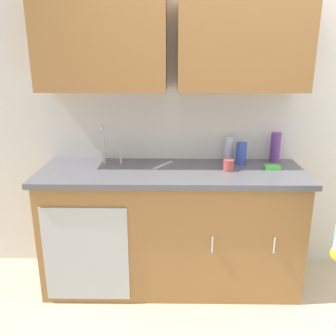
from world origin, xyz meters
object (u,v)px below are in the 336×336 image
bottle_cleaner_spray (275,147)px  knife_on_counter (163,165)px  bottle_dish_liquid (229,149)px  sink (106,171)px  bottle_water_short (241,153)px  sponge (272,167)px  cup_by_sink (229,165)px

bottle_cleaner_spray → knife_on_counter: (-0.88, -0.12, -0.11)m
knife_on_counter → bottle_dish_liquid: bearing=135.8°
bottle_dish_liquid → bottle_cleaner_spray: 0.36m
sink → bottle_dish_liquid: sink is taller
bottle_cleaner_spray → bottle_water_short: size_ratio=1.36×
bottle_water_short → bottle_dish_liquid: bearing=139.8°
bottle_dish_liquid → knife_on_counter: size_ratio=0.84×
sponge → bottle_water_short: bearing=148.8°
sink → bottle_water_short: sink is taller
bottle_water_short → bottle_cleaner_spray: bearing=14.6°
bottle_dish_liquid → cup_by_sink: size_ratio=2.40×
sink → sponge: 1.23m
sink → bottle_dish_liquid: bearing=13.2°
sink → bottle_dish_liquid: (0.93, 0.22, 0.11)m
bottle_water_short → knife_on_counter: bearing=-175.6°
sink → bottle_dish_liquid: 0.97m
sponge → cup_by_sink: bearing=-172.9°
bottle_cleaner_spray → sink: bearing=-170.5°
sink → bottle_cleaner_spray: bearing=9.5°
bottle_cleaner_spray → cup_by_sink: (-0.40, -0.24, -0.07)m
bottle_dish_liquid → bottle_cleaner_spray: size_ratio=0.86×
sink → bottle_cleaner_spray: (1.30, 0.22, 0.13)m
bottle_water_short → knife_on_counter: (-0.60, -0.05, -0.08)m
bottle_dish_liquid → sink: bearing=-166.8°
bottle_dish_liquid → bottle_cleaner_spray: bottle_cleaner_spray is taller
sink → sponge: bearing=0.8°
bottle_cleaner_spray → bottle_water_short: bottle_cleaner_spray is taller
sink → bottle_water_short: bearing=8.1°
bottle_dish_liquid → sponge: bottle_dish_liquid is taller
sink → knife_on_counter: sink is taller
bottle_water_short → sponge: size_ratio=1.55×
bottle_dish_liquid → knife_on_counter: bearing=-167.0°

